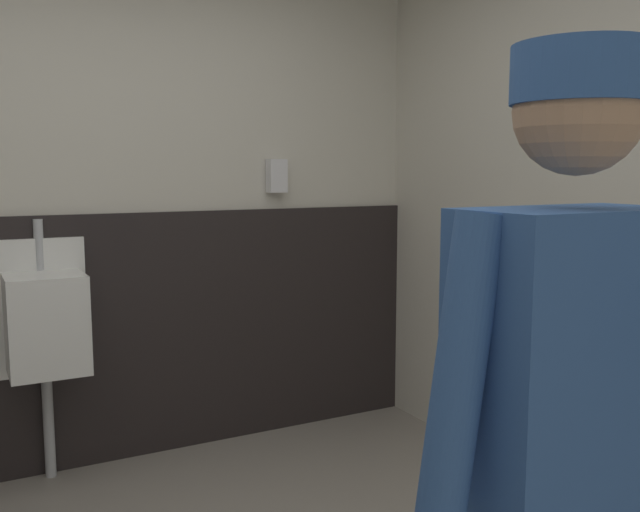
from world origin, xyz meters
The scene contains 5 objects.
wall_back centered at (0.00, 1.84, 1.36)m, with size 4.17×0.12×2.73m, color beige.
wainscot_band_back centered at (0.00, 1.77, 0.63)m, with size 3.57×0.03×1.25m, color black.
urinal_solo centered at (-0.24, 1.63, 0.78)m, with size 0.40×0.34×1.24m.
person centered at (0.44, -0.78, 1.01)m, with size 0.66×0.60×1.69m.
soap_dispenser centered at (0.98, 1.74, 1.43)m, with size 0.10×0.07×0.18m, color silver.
Camera 1 is at (-0.59, -1.68, 1.46)m, focal length 38.68 mm.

